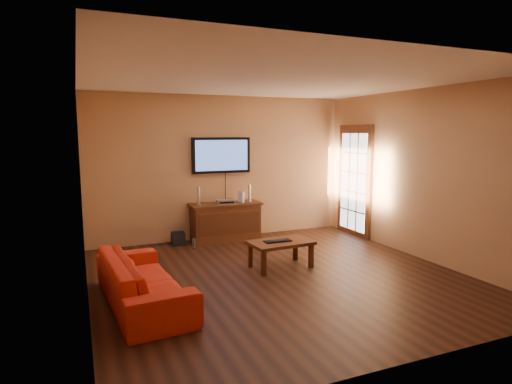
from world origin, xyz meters
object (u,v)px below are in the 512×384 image
coffee_table (281,245)px  speaker_left (199,197)px  media_console (226,222)px  av_receiver (226,202)px  subwoofer (178,239)px  television (221,155)px  sofa (143,272)px  speaker_right (249,194)px  bottle (194,244)px  game_console (241,197)px  keyboard (278,241)px

coffee_table → speaker_left: bearing=111.0°
media_console → av_receiver: size_ratio=4.12×
speaker_left → media_console: bearing=-3.0°
av_receiver → subwoofer: av_receiver is taller
television → sofa: television is taller
coffee_table → sofa: sofa is taller
coffee_table → av_receiver: size_ratio=2.99×
media_console → speaker_right: speaker_right is taller
television → bottle: (-0.70, -0.56, -1.50)m
sofa → game_console: 3.31m
game_console → subwoofer: 1.39m
media_console → subwoofer: media_console is taller
keyboard → speaker_right: bearing=80.6°
media_console → av_receiver: (-0.01, -0.05, 0.39)m
subwoofer → coffee_table: bearing=-56.4°
television → media_console: bearing=-90.0°
coffee_table → game_console: bearing=87.8°
subwoofer → speaker_right: bearing=2.8°
coffee_table → speaker_left: size_ratio=2.93×
av_receiver → subwoofer: size_ratio=1.42×
speaker_right → bottle: speaker_right is taller
media_console → television: size_ratio=1.17×
sofa → bottle: sofa is taller
sofa → bottle: bearing=-33.6°
speaker_left → speaker_right: speaker_left is taller
game_console → keyboard: 1.92m
media_console → sofa: (-1.87, -2.48, 0.03)m
av_receiver → keyboard: bearing=-76.3°
television → speaker_right: bearing=-22.1°
sofa → game_console: bearing=-46.3°
television → av_receiver: 0.89m
av_receiver → subwoofer: 1.09m
speaker_left → bottle: (-0.20, -0.38, -0.77)m
television → keyboard: (0.17, -2.10, -1.17)m
sofa → av_receiver: bearing=-42.3°
television → speaker_left: 0.91m
coffee_table → game_console: game_console is taller
av_receiver → bottle: bearing=-148.8°
media_console → television: television is taller
television → bottle: size_ratio=6.00×
television → sofa: bearing=-124.7°
television → subwoofer: size_ratio=4.98×
television → speaker_left: bearing=-159.6°
coffee_table → subwoofer: (-1.13, 1.90, -0.23)m
av_receiver → game_console: 0.32m
television → keyboard: bearing=-85.3°
coffee_table → keyboard: 0.09m
subwoofer → av_receiver: bearing=-1.8°
coffee_table → bottle: size_ratio=5.11×
speaker_right → subwoofer: speaker_right is taller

